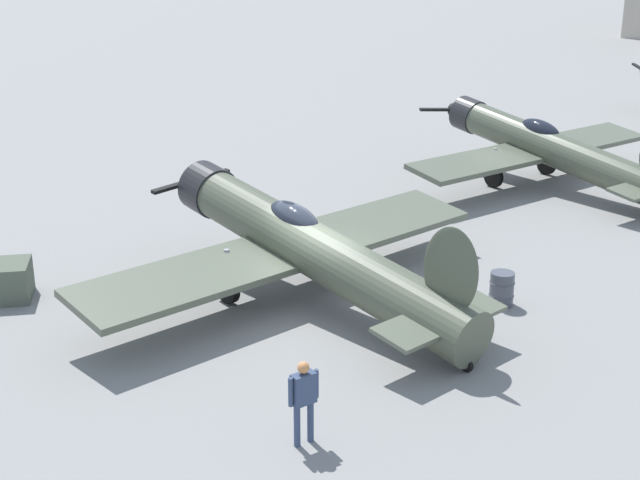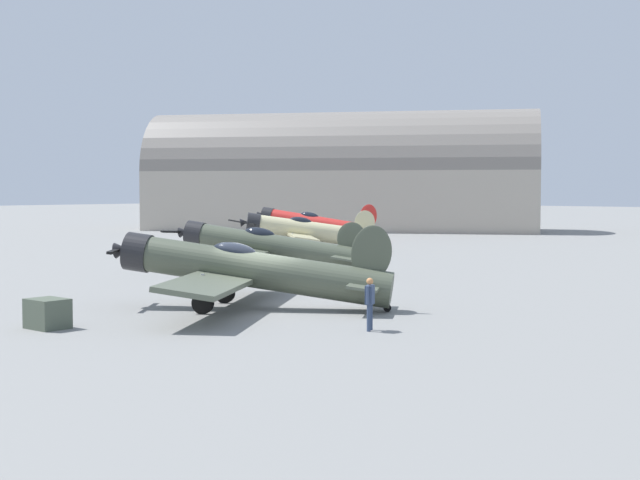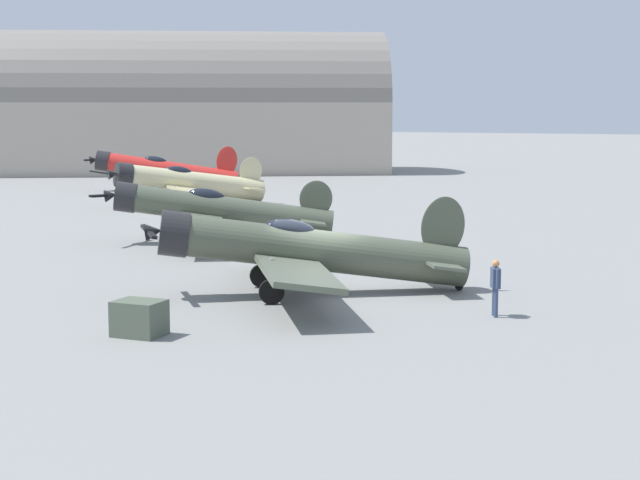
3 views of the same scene
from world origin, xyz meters
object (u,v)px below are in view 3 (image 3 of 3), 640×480
at_px(ground_crew_mechanic, 495,282).
at_px(fuel_drum, 386,263).
at_px(airplane_mid_apron, 216,210).
at_px(equipment_crate, 139,318).
at_px(airplane_far_line, 185,183).
at_px(airplane_outer_stand, 162,170).
at_px(airplane_foreground, 304,250).

xyz_separation_m(ground_crew_mechanic, fuel_drum, (5.49, -6.04, -0.58)).
xyz_separation_m(airplane_mid_apron, equipment_crate, (-7.37, 18.09, -1.01)).
relative_size(airplane_far_line, equipment_crate, 8.37).
height_order(airplane_mid_apron, airplane_outer_stand, airplane_outer_stand).
height_order(airplane_foreground, ground_crew_mechanic, airplane_foreground).
relative_size(airplane_foreground, fuel_drum, 12.91).
xyz_separation_m(airplane_far_line, equipment_crate, (-17.38, 32.69, -0.98)).
xyz_separation_m(airplane_foreground, equipment_crate, (1.57, 7.52, -1.00)).
distance_m(airplane_foreground, airplane_mid_apron, 13.85).
height_order(airplane_foreground, equipment_crate, airplane_foreground).
distance_m(ground_crew_mechanic, equipment_crate, 10.41).
height_order(airplane_foreground, airplane_mid_apron, airplane_foreground).
bearing_deg(equipment_crate, airplane_foreground, -101.81).
xyz_separation_m(airplane_foreground, airplane_outer_stand, (26.55, -35.08, 0.01)).
bearing_deg(airplane_foreground, equipment_crate, 46.56).
relative_size(airplane_outer_stand, fuel_drum, 14.01).
bearing_deg(airplane_mid_apron, airplane_outer_stand, -81.06).
relative_size(ground_crew_mechanic, fuel_drum, 1.92).
bearing_deg(airplane_mid_apron, airplane_foreground, 103.44).
xyz_separation_m(airplane_mid_apron, airplane_outer_stand, (17.61, -24.50, -0.01)).
distance_m(airplane_far_line, equipment_crate, 37.04).
bearing_deg(fuel_drum, airplane_mid_apron, -29.47).
bearing_deg(airplane_far_line, ground_crew_mechanic, 87.43).
bearing_deg(ground_crew_mechanic, airplane_outer_stand, -72.12).
distance_m(airplane_outer_stand, ground_crew_mechanic, 49.18).
height_order(airplane_outer_stand, fuel_drum, airplane_outer_stand).
relative_size(airplane_far_line, airplane_outer_stand, 0.87).
bearing_deg(airplane_mid_apron, fuel_drum, 123.76).
relative_size(airplane_foreground, airplane_mid_apron, 1.02).
xyz_separation_m(airplane_outer_stand, equipment_crate, (-24.98, 42.60, -1.01)).
height_order(ground_crew_mechanic, equipment_crate, ground_crew_mechanic).
relative_size(airplane_mid_apron, airplane_outer_stand, 0.90).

